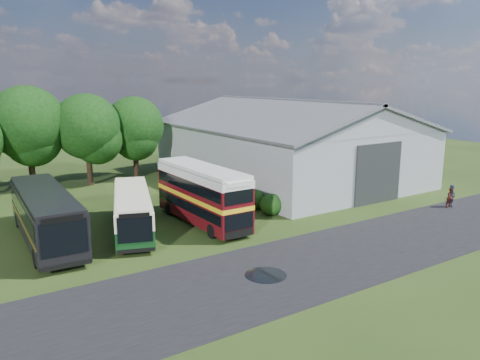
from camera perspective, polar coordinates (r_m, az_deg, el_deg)
ground at (r=28.02m, az=1.98°, el=-8.82°), size 120.00×120.00×0.00m
asphalt_road at (r=27.67m, az=10.79°, el=-9.32°), size 60.00×8.00×0.02m
puddle at (r=24.96m, az=3.15°, el=-11.54°), size 2.20×2.20×0.01m
storage_shed at (r=48.35m, az=5.69°, el=5.06°), size 18.80×24.80×8.15m
tree_mid at (r=46.89m, az=-24.47°, el=6.32°), size 6.80×6.80×9.60m
tree_right_a at (r=46.98m, az=-18.18°, el=6.19°), size 6.26×6.26×8.83m
tree_right_b at (r=49.28m, az=-12.77°, el=6.45°), size 5.98×5.98×8.45m
shrub_front at (r=35.76m, az=3.80°, el=-4.20°), size 1.70×1.70×1.70m
shrub_mid at (r=37.31m, az=1.96°, el=-3.48°), size 1.60×1.60×1.60m
shrub_back at (r=38.91m, az=0.26°, el=-2.83°), size 1.80×1.80×1.80m
bus_green_single at (r=32.19m, az=-12.97°, el=-3.62°), size 5.39×10.18×2.75m
bus_maroon_double at (r=33.10m, az=-4.66°, el=-1.85°), size 2.51×9.60×4.12m
bus_dark_single at (r=31.70m, az=-22.62°, el=-3.96°), size 3.19×12.01×3.29m
visitor_a at (r=41.22m, az=24.43°, el=-1.79°), size 0.76×0.62×1.80m
visitor_b at (r=40.90m, az=24.32°, el=-2.00°), size 0.89×0.75×1.63m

